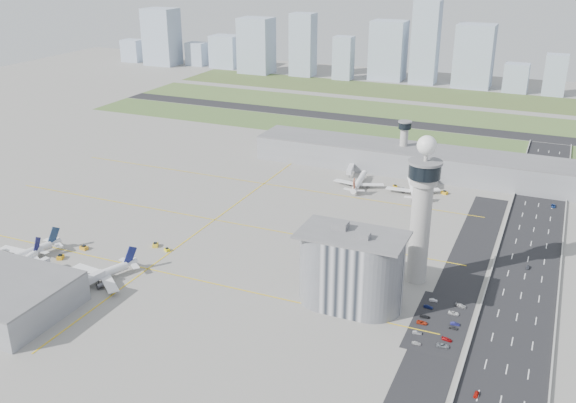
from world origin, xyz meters
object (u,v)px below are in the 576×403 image
at_px(airplane_near_c, 95,272).
at_px(car_lot_1, 417,333).
at_px(jet_bridge_near_2, 77,289).
at_px(car_hw_0, 476,394).
at_px(tug_1, 84,247).
at_px(car_lot_10, 454,313).
at_px(tug_0, 60,257).
at_px(car_hw_4, 532,170).
at_px(car_lot_2, 422,323).
at_px(car_lot_3, 425,317).
at_px(jet_bridge_far_0, 352,168).
at_px(tug_2, 167,249).
at_px(car_hw_2, 553,206).
at_px(tug_3, 155,245).
at_px(admin_building, 351,270).
at_px(tug_5, 444,192).
at_px(car_lot_7, 447,339).
at_px(control_tower, 422,205).
at_px(secondary_tower, 404,141).
at_px(jet_bridge_far_1, 430,178).
at_px(airplane_far_a, 359,178).
at_px(airplane_far_b, 413,184).
at_px(car_lot_6, 443,346).
at_px(car_lot_4, 428,307).
at_px(airplane_near_b, 16,262).
at_px(car_lot_8, 453,328).
at_px(tug_4, 395,186).
at_px(car_lot_5, 433,300).
at_px(car_hw_1, 528,267).
at_px(jet_bridge_near_1, 21,275).
at_px(airplane_near_a, 20,251).

relative_size(airplane_near_c, car_lot_1, 11.49).
xyz_separation_m(jet_bridge_near_2, car_hw_0, (160.45, 0.70, -2.27)).
bearing_deg(tug_1, car_lot_10, 100.34).
distance_m(tug_0, car_hw_4, 288.58).
bearing_deg(car_hw_4, car_lot_2, -96.38).
relative_size(car_lot_2, car_lot_3, 1.10).
distance_m(jet_bridge_far_0, car_hw_4, 115.31).
height_order(tug_2, car_hw_2, tug_2).
distance_m(tug_3, car_hw_2, 216.04).
height_order(admin_building, car_hw_0, admin_building).
xyz_separation_m(tug_3, tug_5, (113.66, 125.81, 0.02)).
distance_m(jet_bridge_near_2, tug_3, 51.73).
relative_size(car_lot_1, car_lot_7, 0.90).
bearing_deg(tug_5, control_tower, 28.45).
xyz_separation_m(secondary_tower, car_lot_3, (52.23, -170.72, -18.25)).
bearing_deg(car_hw_0, jet_bridge_far_0, 122.39).
bearing_deg(tug_3, car_hw_4, -155.04).
distance_m(jet_bridge_far_1, car_lot_2, 160.28).
height_order(airplane_far_a, airplane_far_b, airplane_far_b).
xyz_separation_m(secondary_tower, car_lot_6, (62.45, -187.54, -18.17)).
bearing_deg(car_lot_4, airplane_near_b, 109.79).
distance_m(car_lot_4, car_hw_4, 194.44).
height_order(tug_2, car_lot_8, tug_2).
distance_m(tug_5, car_lot_4, 130.75).
xyz_separation_m(tug_4, car_lot_5, (47.97, -121.96, -0.43)).
bearing_deg(tug_0, tug_5, 26.12).
relative_size(airplane_near_c, jet_bridge_near_2, 2.84).
relative_size(tug_5, car_hw_1, 1.00).
bearing_deg(car_hw_2, tug_1, -145.80).
bearing_deg(car_lot_1, car_lot_2, -9.30).
height_order(car_lot_7, car_lot_8, car_lot_8).
height_order(jet_bridge_near_1, car_lot_10, jet_bridge_near_1).
relative_size(admin_building, airplane_near_a, 1.07).
bearing_deg(jet_bridge_near_2, secondary_tower, -11.47).
bearing_deg(car_lot_1, car_hw_2, -22.92).
distance_m(admin_building, jet_bridge_near_2, 112.69).
distance_m(airplane_near_b, jet_bridge_far_0, 209.04).
distance_m(jet_bridge_far_1, car_lot_8, 161.67).
height_order(airplane_far_b, car_lot_10, airplane_far_b).
distance_m(airplane_near_a, jet_bridge_far_1, 232.75).
xyz_separation_m(tug_1, car_hw_1, (194.84, 64.08, -0.46)).
height_order(airplane_near_b, airplane_far_a, airplane_far_a).
height_order(airplane_near_b, tug_5, airplane_near_b).
distance_m(tug_2, tug_3, 8.03).
relative_size(airplane_near_c, tug_0, 10.88).
height_order(jet_bridge_far_1, car_hw_0, jet_bridge_far_1).
relative_size(car_lot_3, car_lot_6, 0.84).
relative_size(airplane_near_b, airplane_far_b, 0.92).
xyz_separation_m(airplane_near_b, jet_bridge_near_1, (8.38, -5.99, -1.97)).
bearing_deg(car_lot_5, tug_5, 0.16).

